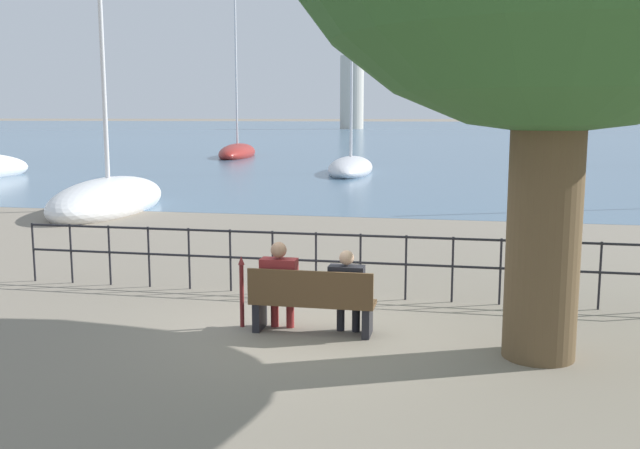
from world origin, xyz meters
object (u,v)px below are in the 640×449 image
seated_person_right (347,288)px  harbor_lighthouse (352,88)px  closed_umbrella (242,288)px  park_bench (312,303)px  seated_person_left (280,282)px  sailboat_4 (238,152)px  sailboat_3 (109,200)px  sailboat_2 (351,168)px

seated_person_right → harbor_lighthouse: (-21.85, 140.09, 7.89)m
closed_umbrella → harbor_lighthouse: bearing=98.3°
seated_person_right → park_bench: bearing=-170.6°
seated_person_left → harbor_lighthouse: bearing=98.5°
seated_person_left → closed_umbrella: size_ratio=1.23×
sailboat_4 → sailboat_3: bearing=-88.7°
closed_umbrella → sailboat_3: size_ratio=0.10×
park_bench → seated_person_left: 0.54m
seated_person_left → seated_person_right: (0.93, 0.00, -0.04)m
seated_person_right → closed_umbrella: size_ratio=1.15×
closed_umbrella → seated_person_left: bearing=-4.4°
sailboat_3 → closed_umbrella: bearing=-61.3°
seated_person_left → sailboat_4: sailboat_4 is taller
seated_person_left → sailboat_3: (-8.40, 11.12, -0.36)m
seated_person_left → harbor_lighthouse: (-20.92, 140.10, 7.84)m
sailboat_2 → harbor_lighthouse: 115.05m
park_bench → sailboat_2: (-3.69, 26.79, -0.16)m
seated_person_left → sailboat_2: size_ratio=0.15×
closed_umbrella → sailboat_2: 26.81m
seated_person_left → sailboat_3: size_ratio=0.12×
park_bench → closed_umbrella: 1.04m
closed_umbrella → sailboat_4: bearing=108.0°
park_bench → seated_person_left: seated_person_left is taller
closed_umbrella → sailboat_2: size_ratio=0.12×
sailboat_2 → sailboat_4: bearing=124.8°
sailboat_3 → harbor_lighthouse: bearing=89.0°
seated_person_left → sailboat_4: bearing=108.8°
park_bench → sailboat_3: size_ratio=0.16×
sailboat_2 → sailboat_3: sailboat_3 is taller
seated_person_right → sailboat_2: size_ratio=0.14×
seated_person_left → sailboat_2: 26.92m
park_bench → harbor_lighthouse: (-21.39, 140.17, 8.10)m
park_bench → seated_person_left: bearing=171.1°
sailboat_3 → sailboat_4: bearing=93.3°
park_bench → closed_umbrella: closed_umbrella is taller
seated_person_left → closed_umbrella: (-0.56, 0.04, -0.12)m
seated_person_left → seated_person_right: size_ratio=1.07×
park_bench → sailboat_2: 27.05m
sailboat_2 → sailboat_3: 16.44m
seated_person_right → sailboat_2: bearing=98.8°
seated_person_right → sailboat_3: 14.52m
sailboat_3 → harbor_lighthouse: (-12.52, 128.98, 8.21)m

